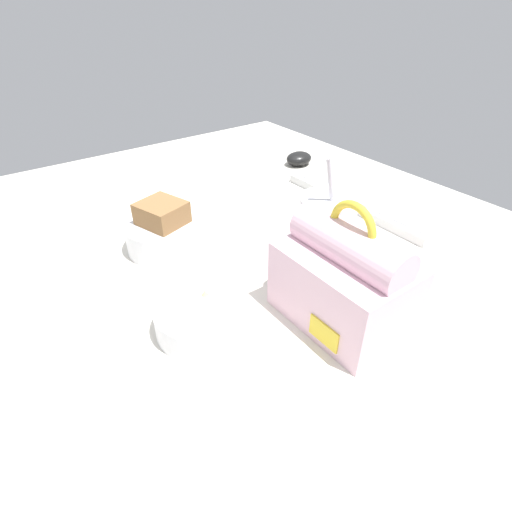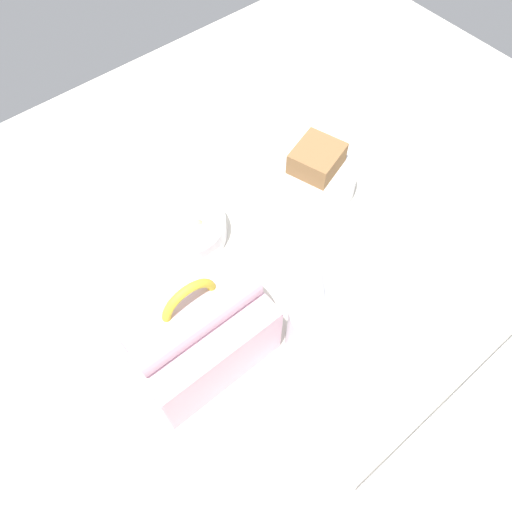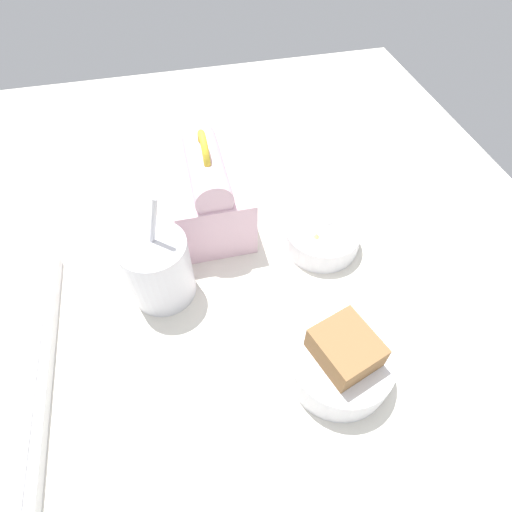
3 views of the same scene
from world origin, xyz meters
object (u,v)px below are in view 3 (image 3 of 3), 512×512
object	(u,v)px
bento_bowl_sandwich	(341,361)
bento_bowl_snacks	(322,236)
soup_cup	(159,268)
lunch_bag	(209,194)

from	to	relation	value
bento_bowl_sandwich	bento_bowl_snacks	world-z (taller)	bento_bowl_sandwich
soup_cup	bento_bowl_snacks	distance (cm)	26.33
bento_bowl_sandwich	bento_bowl_snacks	bearing A→B (deg)	-13.44
bento_bowl_snacks	bento_bowl_sandwich	bearing A→B (deg)	166.56
bento_bowl_sandwich	bento_bowl_snacks	xyz separation A→B (cm)	(21.37, -5.11, -1.09)
soup_cup	bento_bowl_sandwich	xyz separation A→B (cm)	(-18.06, -20.79, -2.36)
lunch_bag	bento_bowl_snacks	xyz separation A→B (cm)	(-9.34, -16.55, -4.41)
lunch_bag	soup_cup	bearing A→B (deg)	143.53
bento_bowl_snacks	lunch_bag	bearing A→B (deg)	60.55
lunch_bag	bento_bowl_sandwich	xyz separation A→B (cm)	(-30.71, -11.44, -3.32)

